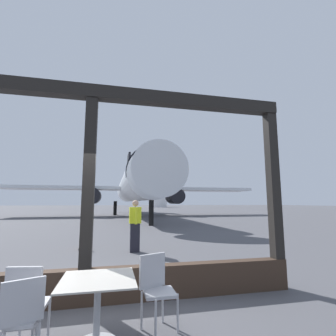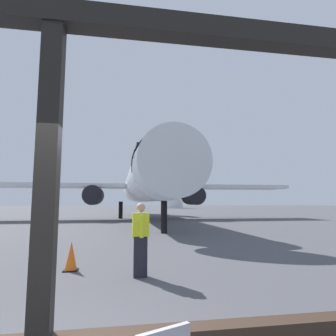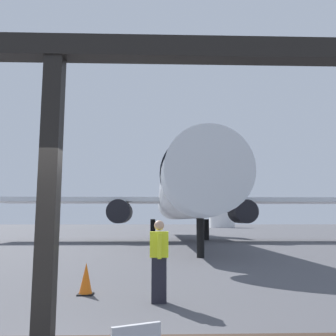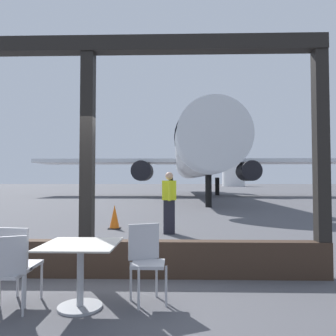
{
  "view_description": "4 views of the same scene",
  "coord_description": "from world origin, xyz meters",
  "px_view_note": "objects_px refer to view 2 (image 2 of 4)",
  "views": [
    {
      "loc": [
        0.41,
        -4.48,
        1.66
      ],
      "look_at": [
        4.65,
        14.38,
        4.37
      ],
      "focal_mm": 26.34,
      "sensor_mm": 36.0,
      "label": 1
    },
    {
      "loc": [
        0.69,
        -2.87,
        1.76
      ],
      "look_at": [
        3.16,
        11.88,
        3.55
      ],
      "focal_mm": 30.66,
      "sensor_mm": 36.0,
      "label": 2
    },
    {
      "loc": [
        1.14,
        -3.91,
        1.74
      ],
      "look_at": [
        1.63,
        11.75,
        3.98
      ],
      "focal_mm": 39.09,
      "sensor_mm": 36.0,
      "label": 3
    },
    {
      "loc": [
        1.41,
        -5.14,
        1.49
      ],
      "look_at": [
        1.04,
        9.05,
        2.05
      ],
      "focal_mm": 35.15,
      "sensor_mm": 36.0,
      "label": 4
    }
  ],
  "objects_px": {
    "traffic_cone": "(71,257)",
    "ground_crew_worker": "(141,238)",
    "airplane": "(145,183)",
    "fuel_storage_tank": "(173,198)"
  },
  "relations": [
    {
      "from": "traffic_cone",
      "to": "ground_crew_worker",
      "type": "bearing_deg",
      "value": -28.33
    },
    {
      "from": "airplane",
      "to": "traffic_cone",
      "type": "distance_m",
      "value": 22.03
    },
    {
      "from": "ground_crew_worker",
      "to": "traffic_cone",
      "type": "height_order",
      "value": "ground_crew_worker"
    },
    {
      "from": "ground_crew_worker",
      "to": "fuel_storage_tank",
      "type": "relative_size",
      "value": 0.29
    },
    {
      "from": "ground_crew_worker",
      "to": "fuel_storage_tank",
      "type": "distance_m",
      "value": 81.15
    },
    {
      "from": "airplane",
      "to": "fuel_storage_tank",
      "type": "xyz_separation_m",
      "value": [
        13.55,
        57.23,
        -0.83
      ]
    },
    {
      "from": "ground_crew_worker",
      "to": "airplane",
      "type": "bearing_deg",
      "value": 84.85
    },
    {
      "from": "fuel_storage_tank",
      "to": "airplane",
      "type": "bearing_deg",
      "value": -103.32
    },
    {
      "from": "traffic_cone",
      "to": "fuel_storage_tank",
      "type": "distance_m",
      "value": 80.6
    },
    {
      "from": "airplane",
      "to": "fuel_storage_tank",
      "type": "height_order",
      "value": "airplane"
    }
  ]
}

